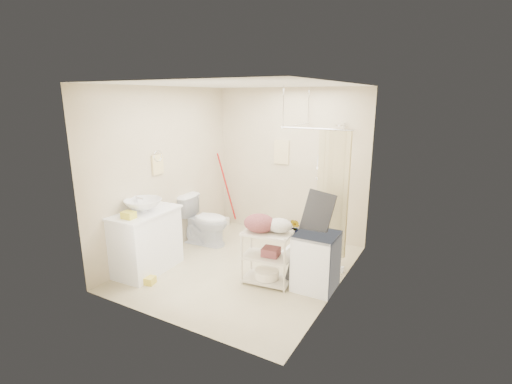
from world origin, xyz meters
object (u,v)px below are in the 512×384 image
toilet (205,220)px  washing_machine (316,261)px  vanity (147,241)px  laundry_rack (267,253)px

toilet → washing_machine: bearing=-108.5°
vanity → toilet: (0.12, 1.21, -0.02)m
vanity → laundry_rack: (1.68, 0.49, -0.01)m
laundry_rack → washing_machine: bearing=10.8°
washing_machine → laundry_rack: laundry_rack is taller
toilet → washing_machine: 2.24m
vanity → laundry_rack: 1.75m
vanity → toilet: bearing=81.6°
laundry_rack → vanity: bearing=-170.8°
toilet → washing_machine: (2.18, -0.52, -0.04)m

